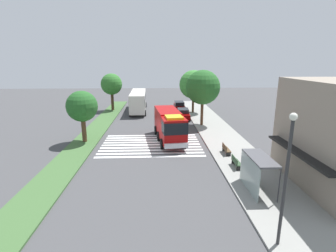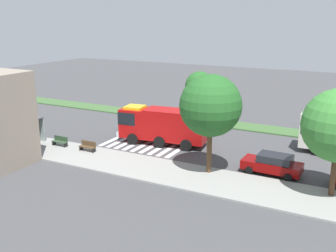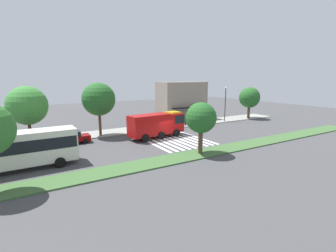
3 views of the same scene
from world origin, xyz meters
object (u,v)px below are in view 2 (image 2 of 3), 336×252
bus_stop_shelter (28,123)px  sidewalk_tree_west (211,106)px  parked_car_mid (273,164)px  bench_near_shelter (60,141)px  median_tree_west (200,87)px  fire_truck (160,124)px  bench_west_of_shelter (88,146)px

bus_stop_shelter → sidewalk_tree_west: size_ratio=0.45×
parked_car_mid → bench_near_shelter: 19.51m
bench_near_shelter → median_tree_west: bearing=-117.5°
fire_truck → bench_near_shelter: 9.61m
bus_stop_shelter → sidewalk_tree_west: (-18.89, -0.37, 3.56)m
bus_stop_shelter → bench_west_of_shelter: 7.39m
median_tree_west → bus_stop_shelter: bearing=51.7°
bench_west_of_shelter → bus_stop_shelter: bearing=-0.1°
bus_stop_shelter → bench_near_shelter: bus_stop_shelter is taller
bench_near_shelter → median_tree_west: median_tree_west is taller
bench_near_shelter → bench_west_of_shelter: bearing=180.0°
parked_car_mid → median_tree_west: (11.56, -12.36, 3.29)m
bench_near_shelter → median_tree_west: size_ratio=0.28×
fire_truck → parked_car_mid: (-11.46, 2.74, -1.14)m
sidewalk_tree_west → median_tree_west: size_ratio=1.34×
parked_car_mid → median_tree_west: size_ratio=0.80×
parked_car_mid → bench_west_of_shelter: size_ratio=2.88×
bench_near_shelter → bench_west_of_shelter: 3.28m
sidewalk_tree_west → median_tree_west: bearing=-64.0°
bus_stop_shelter → bench_west_of_shelter: bus_stop_shelter is taller
parked_car_mid → bench_near_shelter: bearing=9.5°
fire_truck → parked_car_mid: fire_truck is taller
bus_stop_shelter → median_tree_west: median_tree_west is taller
bench_west_of_shelter → median_tree_west: (-4.50, -14.94, 3.54)m
fire_truck → sidewalk_tree_west: bearing=137.9°
fire_truck → sidewalk_tree_west: (-7.01, 4.94, 3.47)m
parked_car_mid → bench_near_shelter: parked_car_mid is taller
bus_stop_shelter → bench_near_shelter: size_ratio=2.19×
bus_stop_shelter → median_tree_west: (-11.78, -14.93, 2.25)m
bench_near_shelter → sidewalk_tree_west: bearing=-178.5°
median_tree_west → sidewalk_tree_west: bearing=116.0°
median_tree_west → bench_west_of_shelter: bearing=73.2°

